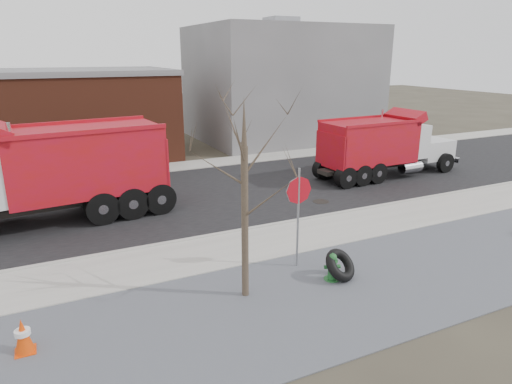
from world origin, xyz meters
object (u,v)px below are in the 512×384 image
truck_tire (340,265)px  stop_sign (298,202)px  dump_truck_red_b (49,170)px  fire_hydrant (332,268)px  dump_truck_red_a (384,144)px

truck_tire → stop_sign: size_ratio=0.41×
stop_sign → dump_truck_red_b: 9.58m
fire_hydrant → truck_tire: 0.25m
truck_tire → stop_sign: 2.14m
truck_tire → dump_truck_red_a: size_ratio=0.15×
dump_truck_red_a → dump_truck_red_b: bearing=178.0°
dump_truck_red_a → dump_truck_red_b: size_ratio=0.86×
fire_hydrant → dump_truck_red_b: (-6.76, 8.39, 1.64)m
stop_sign → dump_truck_red_a: size_ratio=0.37×
stop_sign → truck_tire: bearing=-40.2°
fire_hydrant → dump_truck_red_b: dump_truck_red_b is taller
fire_hydrant → truck_tire: size_ratio=0.66×
fire_hydrant → dump_truck_red_a: (8.90, 8.36, 1.31)m
stop_sign → dump_truck_red_a: bearing=58.0°
fire_hydrant → dump_truck_red_a: dump_truck_red_a is taller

